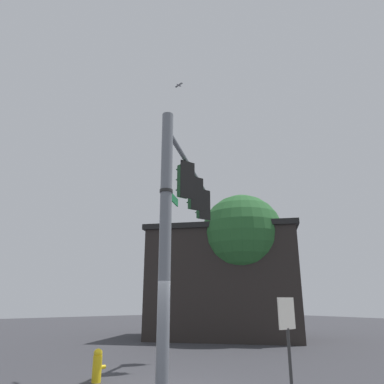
{
  "coord_description": "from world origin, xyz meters",
  "views": [
    {
      "loc": [
        -4.82,
        -7.34,
        2.07
      ],
      "look_at": [
        2.43,
        2.06,
        5.67
      ],
      "focal_mm": 33.33,
      "sensor_mm": 36.0,
      "label": 1
    }
  ],
  "objects_px": {
    "traffic_light_mid_inner": "(194,195)",
    "historical_marker": "(287,328)",
    "fire_hydrant": "(97,365)",
    "bird_flying": "(179,85)",
    "traffic_light_nearest_pole": "(184,181)",
    "traffic_light_mid_outer": "(202,205)",
    "street_name_sign": "(169,194)"
  },
  "relations": [
    {
      "from": "traffic_light_mid_inner",
      "to": "historical_marker",
      "type": "distance_m",
      "value": 5.65
    },
    {
      "from": "fire_hydrant",
      "to": "bird_flying",
      "type": "bearing_deg",
      "value": -2.6
    },
    {
      "from": "traffic_light_nearest_pole",
      "to": "traffic_light_mid_inner",
      "type": "relative_size",
      "value": 1.0
    },
    {
      "from": "traffic_light_mid_outer",
      "to": "historical_marker",
      "type": "relative_size",
      "value": 0.62
    },
    {
      "from": "traffic_light_nearest_pole",
      "to": "traffic_light_mid_inner",
      "type": "height_order",
      "value": "same"
    },
    {
      "from": "traffic_light_mid_inner",
      "to": "street_name_sign",
      "type": "relative_size",
      "value": 1.21
    },
    {
      "from": "traffic_light_nearest_pole",
      "to": "traffic_light_mid_outer",
      "type": "bearing_deg",
      "value": 40.3
    },
    {
      "from": "fire_hydrant",
      "to": "traffic_light_mid_inner",
      "type": "bearing_deg",
      "value": -0.78
    },
    {
      "from": "street_name_sign",
      "to": "fire_hydrant",
      "type": "bearing_deg",
      "value": 108.06
    },
    {
      "from": "traffic_light_nearest_pole",
      "to": "bird_flying",
      "type": "height_order",
      "value": "bird_flying"
    },
    {
      "from": "street_name_sign",
      "to": "fire_hydrant",
      "type": "relative_size",
      "value": 1.32
    },
    {
      "from": "traffic_light_mid_inner",
      "to": "bird_flying",
      "type": "xyz_separation_m",
      "value": [
        -0.77,
        -0.07,
        4.18
      ]
    },
    {
      "from": "traffic_light_mid_inner",
      "to": "fire_hydrant",
      "type": "height_order",
      "value": "traffic_light_mid_inner"
    },
    {
      "from": "traffic_light_nearest_pole",
      "to": "traffic_light_mid_outer",
      "type": "relative_size",
      "value": 1.0
    },
    {
      "from": "traffic_light_mid_inner",
      "to": "fire_hydrant",
      "type": "xyz_separation_m",
      "value": [
        -3.22,
        0.04,
        -5.28
      ]
    },
    {
      "from": "traffic_light_mid_inner",
      "to": "bird_flying",
      "type": "distance_m",
      "value": 4.25
    },
    {
      "from": "traffic_light_nearest_pole",
      "to": "street_name_sign",
      "type": "height_order",
      "value": "traffic_light_nearest_pole"
    },
    {
      "from": "traffic_light_mid_outer",
      "to": "street_name_sign",
      "type": "relative_size",
      "value": 1.21
    },
    {
      "from": "fire_hydrant",
      "to": "historical_marker",
      "type": "bearing_deg",
      "value": -48.44
    },
    {
      "from": "traffic_light_nearest_pole",
      "to": "traffic_light_mid_outer",
      "type": "height_order",
      "value": "same"
    },
    {
      "from": "traffic_light_mid_outer",
      "to": "fire_hydrant",
      "type": "distance_m",
      "value": 6.95
    },
    {
      "from": "traffic_light_mid_outer",
      "to": "street_name_sign",
      "type": "height_order",
      "value": "traffic_light_mid_outer"
    },
    {
      "from": "traffic_light_mid_outer",
      "to": "historical_marker",
      "type": "distance_m",
      "value": 6.45
    },
    {
      "from": "bird_flying",
      "to": "traffic_light_nearest_pole",
      "type": "bearing_deg",
      "value": -114.04
    },
    {
      "from": "street_name_sign",
      "to": "bird_flying",
      "type": "bearing_deg",
      "value": 50.11
    },
    {
      "from": "historical_marker",
      "to": "street_name_sign",
      "type": "bearing_deg",
      "value": 149.42
    },
    {
      "from": "bird_flying",
      "to": "fire_hydrant",
      "type": "height_order",
      "value": "bird_flying"
    },
    {
      "from": "traffic_light_mid_inner",
      "to": "street_name_sign",
      "type": "bearing_deg",
      "value": -139.43
    },
    {
      "from": "fire_hydrant",
      "to": "historical_marker",
      "type": "height_order",
      "value": "historical_marker"
    },
    {
      "from": "traffic_light_mid_outer",
      "to": "traffic_light_mid_inner",
      "type": "bearing_deg",
      "value": -139.7
    },
    {
      "from": "traffic_light_mid_inner",
      "to": "street_name_sign",
      "type": "distance_m",
      "value": 3.43
    },
    {
      "from": "traffic_light_mid_outer",
      "to": "bird_flying",
      "type": "relative_size",
      "value": 3.43
    }
  ]
}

